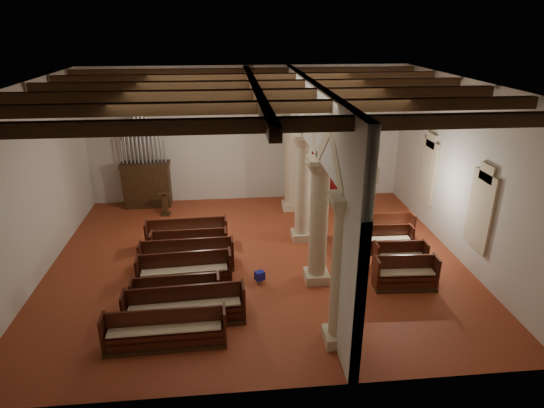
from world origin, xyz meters
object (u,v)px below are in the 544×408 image
(pipe_organ, at_px, (146,177))
(processional_banner, at_px, (373,193))
(lectern, at_px, (165,205))
(aisle_pew_0, at_px, (405,277))
(nave_pew_0, at_px, (166,335))

(pipe_organ, bearing_deg, processional_banner, -8.06)
(lectern, xyz_separation_m, aisle_pew_0, (8.08, -6.52, -0.09))
(pipe_organ, height_order, lectern, pipe_organ)
(pipe_organ, distance_m, processional_banner, 9.95)
(lectern, xyz_separation_m, nave_pew_0, (1.01, -8.58, -0.12))
(lectern, bearing_deg, aisle_pew_0, -32.87)
(pipe_organ, relative_size, nave_pew_0, 1.42)
(lectern, relative_size, aisle_pew_0, 0.55)
(pipe_organ, height_order, processional_banner, pipe_organ)
(nave_pew_0, distance_m, aisle_pew_0, 7.36)
(nave_pew_0, xyz_separation_m, aisle_pew_0, (7.06, 2.05, 0.03))
(aisle_pew_0, bearing_deg, nave_pew_0, -160.60)
(lectern, xyz_separation_m, processional_banner, (8.96, -0.24, 0.31))
(processional_banner, bearing_deg, lectern, 167.68)
(pipe_organ, xyz_separation_m, lectern, (0.87, -1.15, -0.93))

